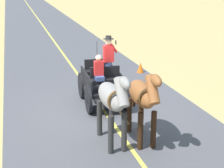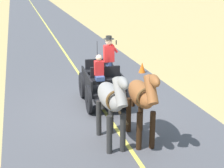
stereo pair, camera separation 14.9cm
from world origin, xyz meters
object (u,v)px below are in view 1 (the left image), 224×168
at_px(horse_near_side, 143,97).
at_px(traffic_cone, 140,67).
at_px(horse_drawn_carriage, 103,82).
at_px(horse_off_side, 112,99).

xyz_separation_m(horse_near_side, traffic_cone, (-2.48, -6.43, -1.07)).
height_order(horse_drawn_carriage, traffic_cone, horse_drawn_carriage).
xyz_separation_m(horse_drawn_carriage, horse_near_side, (-0.28, 3.04, 0.51)).
bearing_deg(horse_off_side, horse_near_side, 177.45).
bearing_deg(horse_near_side, horse_off_side, -2.55).
distance_m(horse_off_side, traffic_cone, 7.28).
xyz_separation_m(horse_drawn_carriage, traffic_cone, (-2.76, -3.38, -0.57)).
height_order(horse_near_side, traffic_cone, horse_near_side).
distance_m(horse_drawn_carriage, horse_off_side, 3.10).
bearing_deg(horse_drawn_carriage, horse_near_side, 95.34).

